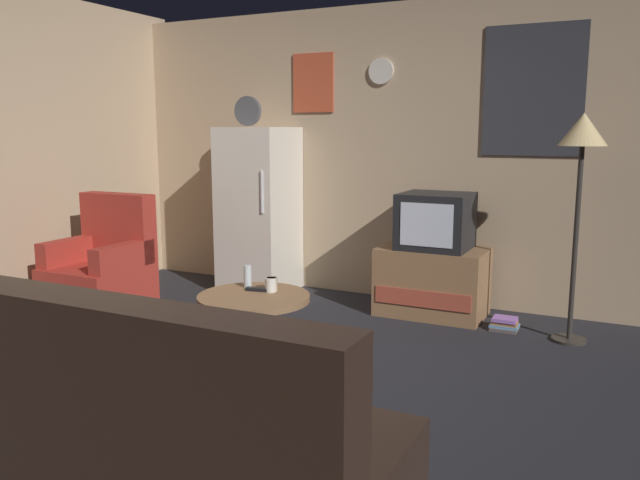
# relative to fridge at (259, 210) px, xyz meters

# --- Properties ---
(ground_plane) EXTENTS (12.00, 12.00, 0.00)m
(ground_plane) POSITION_rel_fridge_xyz_m (1.08, -2.10, -0.75)
(ground_plane) COLOR #232328
(wall_with_art) EXTENTS (5.20, 0.12, 2.53)m
(wall_with_art) POSITION_rel_fridge_xyz_m (1.09, 0.35, 0.52)
(wall_with_art) COLOR tan
(wall_with_art) RESTS_ON ground_plane
(fridge) EXTENTS (0.60, 0.62, 1.77)m
(fridge) POSITION_rel_fridge_xyz_m (0.00, 0.00, 0.00)
(fridge) COLOR silver
(fridge) RESTS_ON ground_plane
(tv_stand) EXTENTS (0.84, 0.53, 0.55)m
(tv_stand) POSITION_rel_fridge_xyz_m (1.67, -0.07, -0.48)
(tv_stand) COLOR #8E6642
(tv_stand) RESTS_ON ground_plane
(crt_tv) EXTENTS (0.54, 0.51, 0.44)m
(crt_tv) POSITION_rel_fridge_xyz_m (1.68, -0.07, 0.01)
(crt_tv) COLOR black
(crt_tv) RESTS_ON tv_stand
(standing_lamp) EXTENTS (0.32, 0.32, 1.59)m
(standing_lamp) POSITION_rel_fridge_xyz_m (2.74, -0.29, 0.60)
(standing_lamp) COLOR #332D28
(standing_lamp) RESTS_ON ground_plane
(coffee_table) EXTENTS (0.72, 0.72, 0.44)m
(coffee_table) POSITION_rel_fridge_xyz_m (0.95, -1.60, -0.54)
(coffee_table) COLOR #8E6642
(coffee_table) RESTS_ON ground_plane
(wine_glass) EXTENTS (0.05, 0.05, 0.15)m
(wine_glass) POSITION_rel_fridge_xyz_m (0.81, -1.46, -0.24)
(wine_glass) COLOR silver
(wine_glass) RESTS_ON coffee_table
(mug_ceramic_white) EXTENTS (0.08, 0.08, 0.09)m
(mug_ceramic_white) POSITION_rel_fridge_xyz_m (1.00, -1.48, -0.27)
(mug_ceramic_white) COLOR silver
(mug_ceramic_white) RESTS_ON coffee_table
(mug_ceramic_tan) EXTENTS (0.08, 0.08, 0.09)m
(mug_ceramic_tan) POSITION_rel_fridge_xyz_m (0.99, -1.45, -0.27)
(mug_ceramic_tan) COLOR tan
(mug_ceramic_tan) RESTS_ON coffee_table
(remote_control) EXTENTS (0.16, 0.07, 0.02)m
(remote_control) POSITION_rel_fridge_xyz_m (0.91, -1.51, -0.31)
(remote_control) COLOR black
(remote_control) RESTS_ON coffee_table
(armchair) EXTENTS (0.68, 0.68, 0.96)m
(armchair) POSITION_rel_fridge_xyz_m (-0.75, -1.21, -0.42)
(armchair) COLOR #A52D23
(armchair) RESTS_ON ground_plane
(couch) EXTENTS (1.70, 0.80, 0.92)m
(couch) POSITION_rel_fridge_xyz_m (1.60, -3.22, -0.44)
(couch) COLOR black
(couch) RESTS_ON ground_plane
(book_stack) EXTENTS (0.20, 0.17, 0.10)m
(book_stack) POSITION_rel_fridge_xyz_m (2.28, -0.24, -0.71)
(book_stack) COLOR #5E4F4C
(book_stack) RESTS_ON ground_plane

